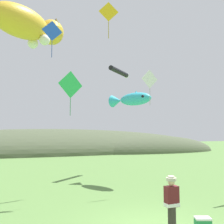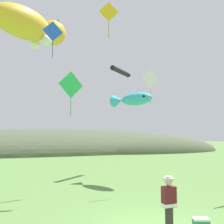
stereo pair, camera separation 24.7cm
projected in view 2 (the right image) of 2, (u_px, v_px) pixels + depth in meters
name	position (u px, v px, depth m)	size (l,w,h in m)	color
distant_hill_ridge	(66.00, 152.00, 38.30)	(56.36, 16.19, 7.11)	#4C563D
festival_attendant	(169.00, 204.00, 7.38)	(0.43, 0.30, 1.77)	#332D28
picnic_cooler	(201.00, 224.00, 7.92)	(0.57, 0.47, 0.36)	#268C4C
kite_giant_cat	(30.00, 26.00, 17.32)	(6.85, 5.43, 2.46)	gold
kite_fish_windsock	(132.00, 99.00, 15.76)	(2.23, 3.01, 0.93)	#33B2CC
kite_tube_streamer	(121.00, 72.00, 19.17)	(2.31, 2.19, 0.44)	black
kite_diamond_gold	(109.00, 12.00, 12.80)	(1.01, 0.23, 1.93)	yellow
kite_diamond_green	(71.00, 85.00, 12.90)	(1.34, 0.50, 2.32)	green
kite_diamond_white	(150.00, 79.00, 13.16)	(0.99, 0.12, 1.89)	white
kite_diamond_blue	(53.00, 32.00, 13.37)	(1.10, 0.14, 2.00)	blue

